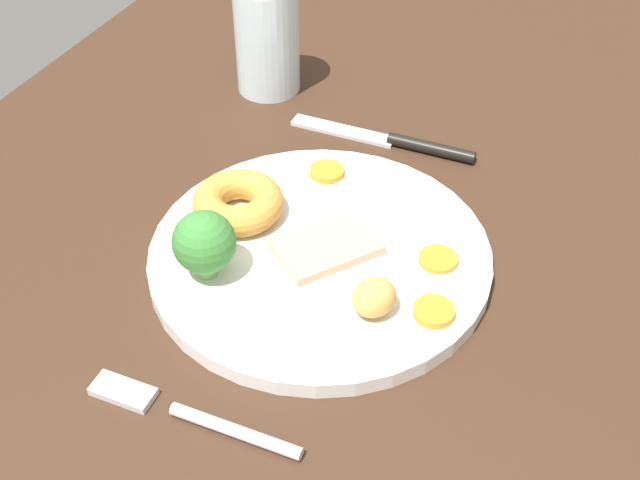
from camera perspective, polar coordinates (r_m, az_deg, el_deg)
dining_table at (r=68.42cm, az=1.66°, el=-2.35°), size 120.00×84.00×3.60cm
dinner_plate at (r=66.31cm, az=0.00°, el=-1.10°), size 27.61×27.61×1.40cm
meat_slice_main at (r=65.53cm, az=0.37°, el=-0.42°), size 9.67×9.24×0.80cm
yorkshire_pudding at (r=68.53cm, az=-5.77°, el=2.55°), size 7.64×7.64×2.64cm
roast_potato_left at (r=60.07cm, az=3.79°, el=-4.00°), size 4.44×4.22×2.88cm
carrot_coin_front at (r=65.31cm, az=8.22°, el=-1.33°), size 3.13×3.13×0.46cm
carrot_coin_back at (r=61.06cm, az=7.92°, el=-4.96°), size 3.11×3.11×0.64cm
carrot_coin_side at (r=73.34cm, az=0.47°, el=4.77°), size 3.07×3.07×0.59cm
broccoli_floret at (r=62.33cm, az=-8.06°, el=-0.19°), size 4.91×4.91×5.67cm
fork at (r=57.04cm, az=-9.41°, el=-11.78°), size 2.09×15.28×0.90cm
knife at (r=79.68cm, az=5.43°, el=6.83°), size 1.86×18.52×1.20cm
water_glass at (r=85.98cm, az=-3.70°, el=13.80°), size 6.58×6.58×11.34cm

